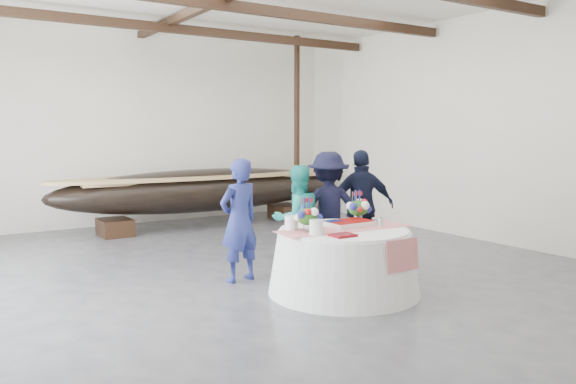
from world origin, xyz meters
TOP-DOWN VIEW (x-y plane):
  - floor at (0.00, 0.00)m, footprint 10.00×12.00m
  - wall_back at (0.00, 6.00)m, footprint 10.00×0.02m
  - wall_right at (5.00, 0.00)m, footprint 0.02×12.00m
  - pavilion_structure at (0.00, 0.80)m, footprint 9.80×11.76m
  - longboat_display at (1.05, 4.64)m, footprint 7.07×1.41m
  - banquet_table at (0.38, -1.21)m, footprint 2.05×2.05m
  - tabletop_items at (0.34, -1.04)m, footprint 1.93×1.04m
  - guest_woman_blue at (-0.53, 0.08)m, footprint 0.72×0.54m
  - guest_woman_teal at (0.46, 0.05)m, footprint 0.87×0.71m
  - guest_man_left at (1.10, 0.10)m, footprint 1.37×1.08m
  - guest_man_right at (1.78, 0.08)m, footprint 1.19×0.85m

SIDE VIEW (x-z plane):
  - floor at x=0.00m, z-range -0.01..0.01m
  - banquet_table at x=0.38m, z-range 0.00..0.88m
  - guest_woman_teal at x=0.46m, z-range 0.00..1.67m
  - longboat_display at x=1.05m, z-range 0.18..1.51m
  - guest_woman_blue at x=-0.53m, z-range 0.00..1.79m
  - guest_man_left at x=1.10m, z-range 0.00..1.86m
  - guest_man_right at x=1.78m, z-range 0.00..1.88m
  - tabletop_items at x=0.34m, z-range 0.82..1.22m
  - wall_back at x=0.00m, z-range 0.00..4.50m
  - wall_right at x=5.00m, z-range 0.00..4.50m
  - pavilion_structure at x=0.00m, z-range 1.75..6.25m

